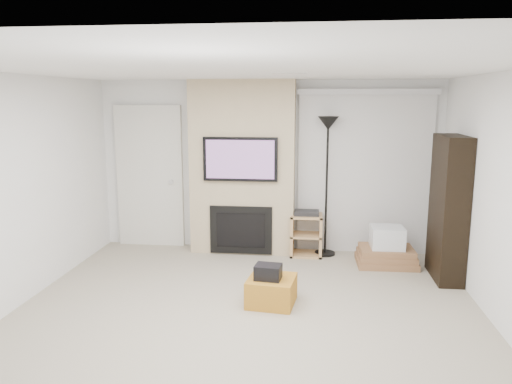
# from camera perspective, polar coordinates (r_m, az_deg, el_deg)

# --- Properties ---
(floor) EXTENTS (5.00, 5.50, 0.00)m
(floor) POSITION_cam_1_polar(r_m,az_deg,el_deg) (5.11, -1.60, -15.32)
(floor) COLOR #A59B87
(floor) RESTS_ON ground
(ceiling) EXTENTS (5.00, 5.50, 0.00)m
(ceiling) POSITION_cam_1_polar(r_m,az_deg,el_deg) (4.60, -1.76, 13.90)
(ceiling) COLOR white
(ceiling) RESTS_ON wall_back
(wall_back) EXTENTS (5.00, 0.00, 2.50)m
(wall_back) POSITION_cam_1_polar(r_m,az_deg,el_deg) (7.39, 1.38, 2.98)
(wall_back) COLOR white
(wall_back) RESTS_ON ground
(wall_front) EXTENTS (5.00, 0.00, 2.50)m
(wall_front) POSITION_cam_1_polar(r_m,az_deg,el_deg) (2.16, -12.65, -16.99)
(wall_front) COLOR white
(wall_front) RESTS_ON ground
(hvac_vent) EXTENTS (0.35, 0.18, 0.01)m
(hvac_vent) POSITION_cam_1_polar(r_m,az_deg,el_deg) (5.36, 3.87, 13.39)
(hvac_vent) COLOR silver
(hvac_vent) RESTS_ON ceiling
(ottoman) EXTENTS (0.56, 0.56, 0.30)m
(ottoman) POSITION_cam_1_polar(r_m,az_deg,el_deg) (5.61, 1.78, -11.22)
(ottoman) COLOR #B27521
(ottoman) RESTS_ON floor
(black_bag) EXTENTS (0.30, 0.25, 0.16)m
(black_bag) POSITION_cam_1_polar(r_m,az_deg,el_deg) (5.50, 1.40, -9.12)
(black_bag) COLOR black
(black_bag) RESTS_ON ottoman
(fireplace_wall) EXTENTS (1.50, 0.47, 2.50)m
(fireplace_wall) POSITION_cam_1_polar(r_m,az_deg,el_deg) (7.23, -1.54, 2.69)
(fireplace_wall) COLOR tan
(fireplace_wall) RESTS_ON floor
(entry_door) EXTENTS (1.02, 0.11, 2.14)m
(entry_door) POSITION_cam_1_polar(r_m,az_deg,el_deg) (7.76, -12.02, 1.65)
(entry_door) COLOR silver
(entry_door) RESTS_ON floor
(vertical_blinds) EXTENTS (1.98, 0.10, 2.37)m
(vertical_blinds) POSITION_cam_1_polar(r_m,az_deg,el_deg) (7.35, 12.29, 2.87)
(vertical_blinds) COLOR silver
(vertical_blinds) RESTS_ON floor
(floor_lamp) EXTENTS (0.30, 0.30, 1.99)m
(floor_lamp) POSITION_cam_1_polar(r_m,az_deg,el_deg) (7.08, 8.19, 5.13)
(floor_lamp) COLOR black
(floor_lamp) RESTS_ON floor
(av_stand) EXTENTS (0.45, 0.38, 0.66)m
(av_stand) POSITION_cam_1_polar(r_m,az_deg,el_deg) (7.23, 5.77, -4.57)
(av_stand) COLOR tan
(av_stand) RESTS_ON floor
(box_stack) EXTENTS (0.81, 0.62, 0.53)m
(box_stack) POSITION_cam_1_polar(r_m,az_deg,el_deg) (7.06, 14.68, -6.46)
(box_stack) COLOR #906340
(box_stack) RESTS_ON floor
(bookshelf) EXTENTS (0.30, 0.80, 1.80)m
(bookshelf) POSITION_cam_1_polar(r_m,az_deg,el_deg) (6.61, 21.13, -1.75)
(bookshelf) COLOR black
(bookshelf) RESTS_ON floor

